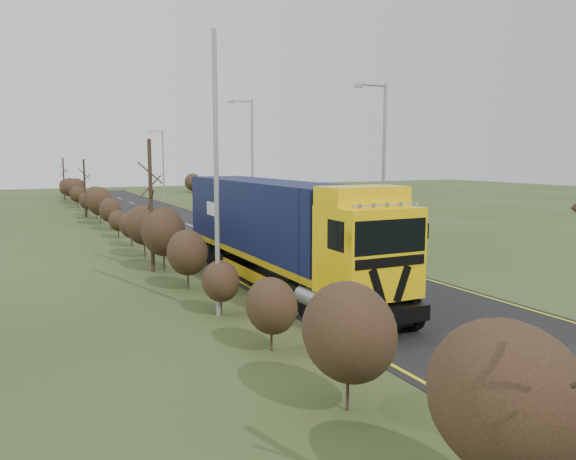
{
  "coord_description": "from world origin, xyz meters",
  "views": [
    {
      "loc": [
        -12.04,
        -21.44,
        5.25
      ],
      "look_at": [
        -0.69,
        1.77,
        1.87
      ],
      "focal_mm": 35.0,
      "sensor_mm": 36.0,
      "label": 1
    }
  ],
  "objects_px": {
    "lorry": "(278,226)",
    "speed_sign": "(273,208)",
    "car_red_hatchback": "(295,221)",
    "streetlight_near": "(382,164)",
    "car_blue_sedan": "(248,208)"
  },
  "relations": [
    {
      "from": "car_red_hatchback",
      "to": "speed_sign",
      "type": "height_order",
      "value": "speed_sign"
    },
    {
      "from": "lorry",
      "to": "speed_sign",
      "type": "height_order",
      "value": "lorry"
    },
    {
      "from": "lorry",
      "to": "streetlight_near",
      "type": "relative_size",
      "value": 1.77
    },
    {
      "from": "speed_sign",
      "to": "lorry",
      "type": "bearing_deg",
      "value": -113.83
    },
    {
      "from": "car_red_hatchback",
      "to": "speed_sign",
      "type": "xyz_separation_m",
      "value": [
        -0.73,
        2.27,
        0.77
      ]
    },
    {
      "from": "lorry",
      "to": "speed_sign",
      "type": "xyz_separation_m",
      "value": [
        7.91,
        17.9,
        -1.07
      ]
    },
    {
      "from": "lorry",
      "to": "speed_sign",
      "type": "relative_size",
      "value": 7.64
    },
    {
      "from": "car_blue_sedan",
      "to": "streetlight_near",
      "type": "relative_size",
      "value": 0.5
    },
    {
      "from": "lorry",
      "to": "speed_sign",
      "type": "distance_m",
      "value": 19.6
    },
    {
      "from": "car_red_hatchback",
      "to": "car_blue_sedan",
      "type": "relative_size",
      "value": 0.84
    },
    {
      "from": "lorry",
      "to": "car_blue_sedan",
      "type": "distance_m",
      "value": 27.01
    },
    {
      "from": "car_red_hatchback",
      "to": "car_blue_sedan",
      "type": "bearing_deg",
      "value": -109.91
    },
    {
      "from": "car_red_hatchback",
      "to": "streetlight_near",
      "type": "xyz_separation_m",
      "value": [
        -1.52,
        -12.69,
        4.24
      ]
    },
    {
      "from": "lorry",
      "to": "streetlight_near",
      "type": "height_order",
      "value": "streetlight_near"
    },
    {
      "from": "lorry",
      "to": "streetlight_near",
      "type": "distance_m",
      "value": 8.06
    }
  ]
}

